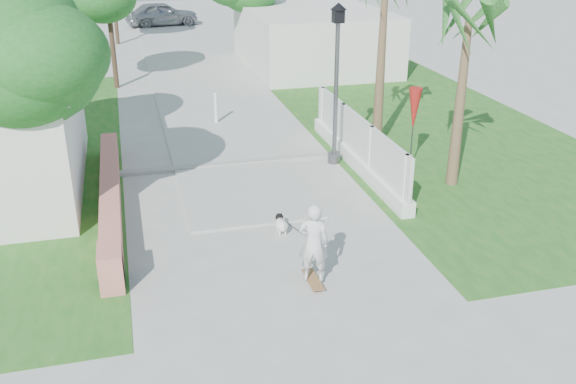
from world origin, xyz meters
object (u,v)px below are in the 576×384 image
object	(u,v)px
parked_car	(162,14)
skateboarder	(302,234)
patio_umbrella	(414,110)
bollard	(216,107)
street_lamp	(336,79)
dog	(281,224)

from	to	relation	value
parked_car	skateboarder	bearing A→B (deg)	171.49
patio_umbrella	bollard	bearing A→B (deg)	129.91
street_lamp	bollard	xyz separation A→B (m)	(-2.70, 4.50, -1.84)
dog	parked_car	xyz separation A→B (m)	(-0.29, 30.13, 0.53)
dog	patio_umbrella	bearing A→B (deg)	34.43
street_lamp	patio_umbrella	bearing A→B (deg)	-27.76
skateboarder	parked_car	xyz separation A→B (m)	(-0.29, 31.78, -0.04)
bollard	patio_umbrella	bearing A→B (deg)	-50.09
street_lamp	skateboarder	bearing A→B (deg)	-114.45
bollard	skateboarder	world-z (taller)	skateboarder
parked_car	bollard	bearing A→B (deg)	171.32
skateboarder	patio_umbrella	bearing A→B (deg)	-114.77
bollard	skateboarder	xyz separation A→B (m)	(0.16, -10.09, 0.21)
patio_umbrella	skateboarder	xyz separation A→B (m)	(-4.44, -4.59, -0.89)
patio_umbrella	skateboarder	size ratio (longest dim) A/B	0.81
patio_umbrella	parked_car	bearing A→B (deg)	99.88
patio_umbrella	dog	distance (m)	5.52
patio_umbrella	skateboarder	distance (m)	6.45
skateboarder	bollard	bearing A→B (deg)	-69.80
patio_umbrella	parked_car	xyz separation A→B (m)	(-4.73, 27.20, -0.93)
street_lamp	patio_umbrella	world-z (taller)	street_lamp
patio_umbrella	dog	size ratio (longest dim) A/B	3.77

